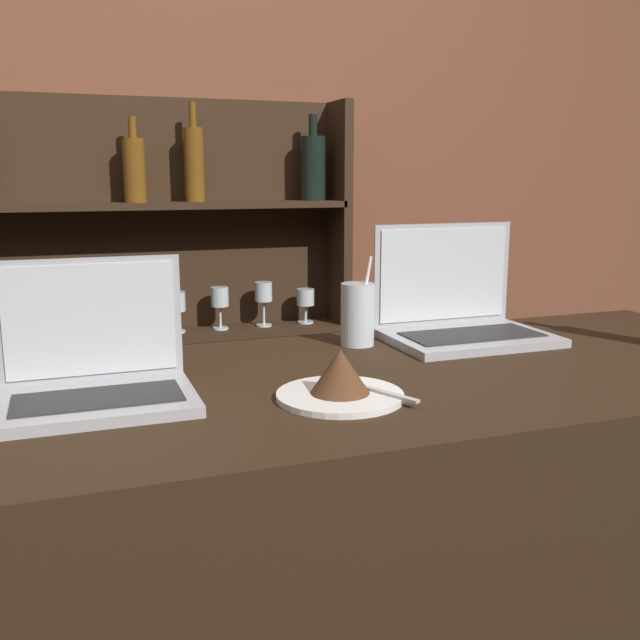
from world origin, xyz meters
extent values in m
cube|color=brown|center=(0.00, 1.55, 1.35)|extent=(7.00, 0.06, 2.70)
cube|color=#332114|center=(0.52, 1.43, 0.82)|extent=(0.03, 0.18, 1.64)
cube|color=#332114|center=(-0.11, 1.52, 0.82)|extent=(1.28, 0.02, 1.64)
cube|color=#332114|center=(-0.11, 1.43, 0.49)|extent=(1.24, 0.18, 0.02)
cube|color=#332114|center=(-0.11, 1.43, 0.90)|extent=(1.24, 0.18, 0.02)
cube|color=#332114|center=(-0.11, 1.43, 1.31)|extent=(1.24, 0.18, 0.02)
cylinder|color=silver|center=(-0.47, 1.43, 0.91)|extent=(0.05, 0.05, 0.01)
cylinder|color=silver|center=(-0.47, 1.43, 0.95)|extent=(0.01, 0.01, 0.08)
cylinder|color=silver|center=(-0.47, 1.43, 1.02)|extent=(0.06, 0.06, 0.07)
cylinder|color=silver|center=(-0.33, 1.43, 0.91)|extent=(0.05, 0.05, 0.01)
cylinder|color=silver|center=(-0.33, 1.43, 0.94)|extent=(0.01, 0.01, 0.06)
cylinder|color=silver|center=(-0.33, 1.43, 1.00)|extent=(0.06, 0.06, 0.07)
cylinder|color=silver|center=(-0.18, 1.43, 0.91)|extent=(0.06, 0.06, 0.01)
cylinder|color=silver|center=(-0.18, 1.43, 0.95)|extent=(0.01, 0.01, 0.06)
cylinder|color=silver|center=(-0.18, 1.43, 1.01)|extent=(0.06, 0.06, 0.07)
cylinder|color=silver|center=(-0.04, 1.43, 0.91)|extent=(0.06, 0.06, 0.01)
cylinder|color=silver|center=(-0.04, 1.43, 0.95)|extent=(0.01, 0.01, 0.06)
cylinder|color=silver|center=(-0.04, 1.43, 1.01)|extent=(0.07, 0.07, 0.06)
cylinder|color=silver|center=(0.11, 1.43, 0.91)|extent=(0.05, 0.05, 0.01)
cylinder|color=silver|center=(0.11, 1.43, 0.95)|extent=(0.01, 0.01, 0.07)
cylinder|color=silver|center=(0.11, 1.43, 1.02)|extent=(0.06, 0.06, 0.06)
cylinder|color=silver|center=(0.25, 1.43, 0.91)|extent=(0.05, 0.05, 0.01)
cylinder|color=silver|center=(0.25, 1.43, 0.95)|extent=(0.01, 0.01, 0.08)
cylinder|color=silver|center=(0.25, 1.43, 1.03)|extent=(0.06, 0.06, 0.06)
cylinder|color=silver|center=(0.40, 1.43, 0.91)|extent=(0.05, 0.05, 0.01)
cylinder|color=silver|center=(0.40, 1.43, 0.94)|extent=(0.01, 0.01, 0.06)
cylinder|color=silver|center=(0.40, 1.43, 1.00)|extent=(0.06, 0.06, 0.06)
cylinder|color=brown|center=(-0.14, 1.43, 1.41)|extent=(0.07, 0.07, 0.19)
cylinder|color=brown|center=(-0.14, 1.43, 1.54)|extent=(0.02, 0.02, 0.06)
cylinder|color=brown|center=(0.04, 1.43, 1.43)|extent=(0.06, 0.06, 0.22)
cylinder|color=brown|center=(0.04, 1.43, 1.58)|extent=(0.02, 0.02, 0.07)
cylinder|color=black|center=(0.43, 1.43, 1.42)|extent=(0.08, 0.08, 0.20)
cylinder|color=black|center=(0.43, 1.43, 1.56)|extent=(0.03, 0.03, 0.07)
cube|color=#ADADB2|center=(-0.32, 0.32, 1.05)|extent=(0.30, 0.21, 0.02)
cube|color=#28282B|center=(-0.32, 0.31, 1.06)|extent=(0.25, 0.12, 0.00)
cube|color=#ADADB2|center=(-0.32, 0.42, 1.16)|extent=(0.30, 0.00, 0.21)
cube|color=silver|center=(-0.32, 0.42, 1.16)|extent=(0.27, 0.01, 0.18)
cube|color=#ADADB2|center=(0.46, 0.51, 1.05)|extent=(0.35, 0.24, 0.02)
cube|color=#28282B|center=(0.46, 0.50, 1.06)|extent=(0.29, 0.13, 0.00)
cube|color=#ADADB2|center=(0.46, 0.63, 1.18)|extent=(0.35, 0.00, 0.23)
cube|color=silver|center=(0.46, 0.63, 1.18)|extent=(0.32, 0.01, 0.21)
cylinder|color=white|center=(0.05, 0.23, 1.05)|extent=(0.21, 0.21, 0.01)
cone|color=#51301C|center=(0.05, 0.23, 1.09)|extent=(0.10, 0.10, 0.07)
cube|color=#B7B7BC|center=(0.11, 0.22, 1.05)|extent=(0.08, 0.16, 0.00)
cylinder|color=silver|center=(0.22, 0.57, 1.11)|extent=(0.07, 0.07, 0.13)
cylinder|color=white|center=(0.23, 0.57, 1.14)|extent=(0.04, 0.01, 0.19)
camera|label=1|loc=(-0.36, -0.80, 1.40)|focal=40.00mm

